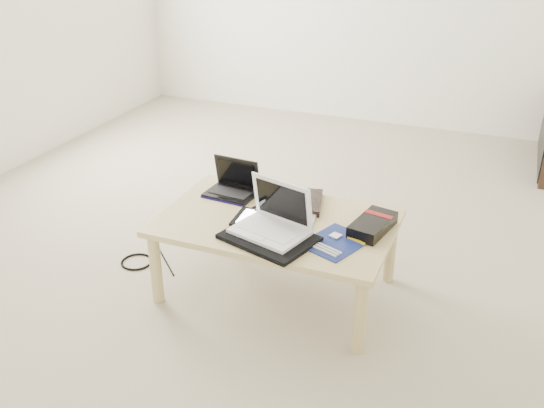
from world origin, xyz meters
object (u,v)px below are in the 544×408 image
at_px(white_laptop, 274,221).
at_px(gpu_box, 373,225).
at_px(coffee_table, 277,229).
at_px(netbook, 233,187).

relative_size(white_laptop, gpu_box, 1.27).
height_order(white_laptop, gpu_box, white_laptop).
bearing_deg(gpu_box, white_laptop, -153.24).
bearing_deg(gpu_box, coffee_table, -171.44).
relative_size(coffee_table, white_laptop, 2.98).
relative_size(coffee_table, gpu_box, 3.78).
height_order(coffee_table, netbook, netbook).
distance_m(coffee_table, netbook, 0.38).
xyz_separation_m(white_laptop, gpu_box, (0.41, 0.20, -0.04)).
bearing_deg(gpu_box, netbook, 171.26).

